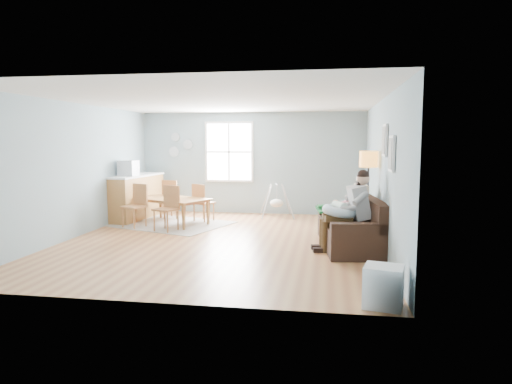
% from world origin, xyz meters
% --- Properties ---
extents(room, '(8.40, 9.40, 3.90)m').
position_xyz_m(room, '(0.00, 0.00, 2.42)').
color(room, '#9F5D38').
extents(window, '(1.32, 0.08, 1.62)m').
position_xyz_m(window, '(-0.60, 3.46, 1.65)').
color(window, white).
rests_on(window, room).
extents(pictures, '(0.05, 1.34, 0.74)m').
position_xyz_m(pictures, '(2.97, -1.05, 1.85)').
color(pictures, white).
rests_on(pictures, room).
extents(wall_plates, '(0.67, 0.02, 0.66)m').
position_xyz_m(wall_plates, '(-2.00, 3.47, 1.83)').
color(wall_plates, '#8C9EA9').
rests_on(wall_plates, room).
extents(sofa, '(1.22, 2.34, 0.91)m').
position_xyz_m(sofa, '(2.52, -0.11, 0.32)').
color(sofa, black).
rests_on(sofa, room).
extents(green_throw, '(1.12, 0.97, 0.04)m').
position_xyz_m(green_throw, '(2.34, 0.62, 0.58)').
color(green_throw, '#145B27').
rests_on(green_throw, sofa).
extents(beige_pillow, '(0.26, 0.56, 0.54)m').
position_xyz_m(beige_pillow, '(2.68, 0.50, 0.82)').
color(beige_pillow, '#C0B493').
rests_on(beige_pillow, sofa).
extents(father, '(1.05, 0.57, 1.44)m').
position_xyz_m(father, '(2.41, -0.45, 0.77)').
color(father, gray).
rests_on(father, sofa).
extents(nursing_pillow, '(0.65, 0.63, 0.25)m').
position_xyz_m(nursing_pillow, '(2.24, -0.47, 0.71)').
color(nursing_pillow, '#ABC8D6').
rests_on(nursing_pillow, father).
extents(infant, '(0.28, 0.43, 0.16)m').
position_xyz_m(infant, '(2.23, -0.43, 0.81)').
color(infant, white).
rests_on(infant, nursing_pillow).
extents(toddler, '(0.57, 0.28, 0.89)m').
position_xyz_m(toddler, '(2.41, 0.08, 0.77)').
color(toddler, white).
rests_on(toddler, sofa).
extents(floor_lamp, '(0.35, 0.35, 1.75)m').
position_xyz_m(floor_lamp, '(2.80, 0.43, 1.45)').
color(floor_lamp, black).
rests_on(floor_lamp, room).
extents(storage_cube, '(0.51, 0.48, 0.49)m').
position_xyz_m(storage_cube, '(2.69, -3.20, 0.24)').
color(storage_cube, white).
rests_on(storage_cube, room).
extents(rug, '(3.03, 2.66, 0.01)m').
position_xyz_m(rug, '(-1.60, 1.56, 0.01)').
color(rug, gray).
rests_on(rug, room).
extents(dining_table, '(2.00, 1.65, 0.62)m').
position_xyz_m(dining_table, '(-1.60, 1.56, 0.31)').
color(dining_table, '#955630').
rests_on(dining_table, rug).
extents(chair_sw, '(0.57, 0.57, 0.97)m').
position_xyz_m(chair_sw, '(-2.23, 1.12, 0.56)').
color(chair_sw, '#A26738').
rests_on(chair_sw, rug).
extents(chair_se, '(0.56, 0.56, 0.98)m').
position_xyz_m(chair_se, '(-1.37, 0.82, 0.56)').
color(chair_se, '#A26738').
rests_on(chair_se, rug).
extents(chair_nw, '(0.52, 0.52, 0.98)m').
position_xyz_m(chair_nw, '(-1.82, 2.29, 0.56)').
color(chair_nw, '#A26738').
rests_on(chair_nw, rug).
extents(chair_ne, '(0.56, 0.56, 0.92)m').
position_xyz_m(chair_ne, '(-0.97, 2.00, 0.52)').
color(chair_ne, '#A26738').
rests_on(chair_ne, rug).
extents(counter, '(0.77, 2.02, 1.10)m').
position_xyz_m(counter, '(-2.70, 2.17, 0.56)').
color(counter, '#955630').
rests_on(counter, room).
extents(monitor, '(0.42, 0.40, 0.37)m').
position_xyz_m(monitor, '(-2.72, 1.79, 1.29)').
color(monitor, '#B9B9BE').
rests_on(monitor, counter).
extents(baby_swing, '(0.98, 0.99, 0.85)m').
position_xyz_m(baby_swing, '(0.75, 2.92, 0.38)').
color(baby_swing, '#B9B9BE').
rests_on(baby_swing, room).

